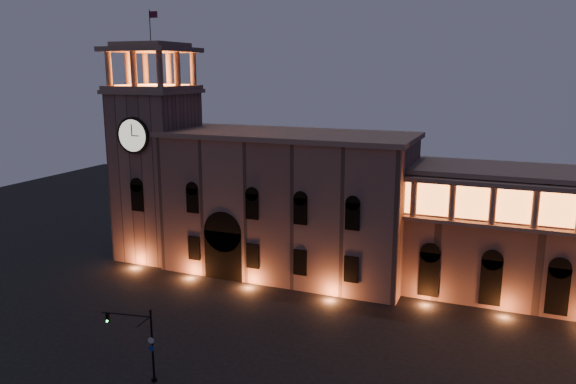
# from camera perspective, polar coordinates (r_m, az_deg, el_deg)

# --- Properties ---
(ground) EXTENTS (160.00, 160.00, 0.00)m
(ground) POSITION_cam_1_polar(r_m,az_deg,el_deg) (53.32, -7.26, -15.69)
(ground) COLOR black
(ground) RESTS_ON ground
(government_building) EXTENTS (30.80, 12.80, 17.60)m
(government_building) POSITION_cam_1_polar(r_m,az_deg,el_deg) (69.69, -0.09, -1.14)
(government_building) COLOR #7D5C51
(government_building) RESTS_ON ground
(clock_tower) EXTENTS (9.80, 9.80, 32.40)m
(clock_tower) POSITION_cam_1_polar(r_m,az_deg,el_deg) (76.95, -13.18, 2.64)
(clock_tower) COLOR #7D5C51
(clock_tower) RESTS_ON ground
(traffic_light) EXTENTS (4.51, 1.09, 6.27)m
(traffic_light) POSITION_cam_1_polar(r_m,az_deg,el_deg) (48.49, -14.47, -14.62)
(traffic_light) COLOR black
(traffic_light) RESTS_ON ground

